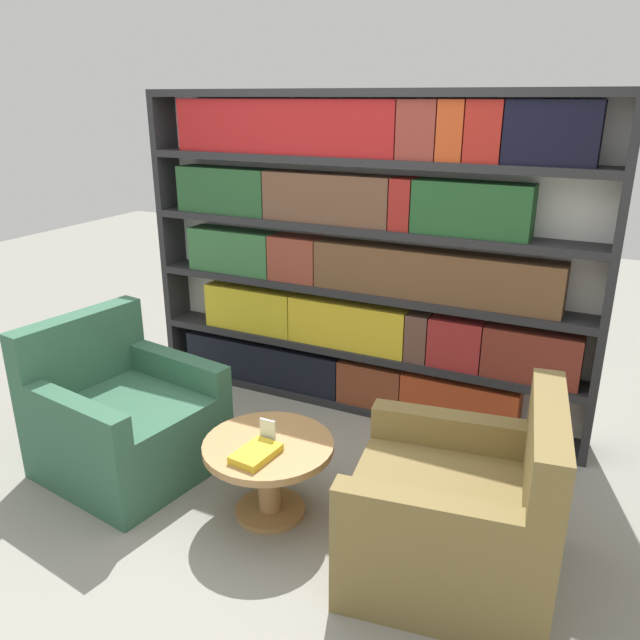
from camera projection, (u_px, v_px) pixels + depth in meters
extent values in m
plane|color=gray|center=(250.00, 515.00, 3.32)|extent=(14.00, 14.00, 0.00)
cube|color=silver|center=(366.00, 256.00, 4.27)|extent=(3.14, 0.05, 2.15)
cube|color=#262628|center=(174.00, 238.00, 4.81)|extent=(0.05, 0.30, 2.15)
cube|color=#262628|center=(611.00, 290.00, 3.52)|extent=(0.05, 0.30, 2.15)
cube|color=#262628|center=(356.00, 401.00, 4.52)|extent=(3.04, 0.30, 0.05)
cube|color=#262628|center=(357.00, 349.00, 4.38)|extent=(3.04, 0.30, 0.05)
cube|color=#262628|center=(358.00, 291.00, 4.24)|extent=(3.04, 0.30, 0.05)
cube|color=#262628|center=(359.00, 228.00, 4.09)|extent=(3.04, 0.30, 0.05)
cube|color=#262628|center=(361.00, 161.00, 3.94)|extent=(3.04, 0.30, 0.05)
cube|color=#262628|center=(362.00, 93.00, 3.81)|extent=(3.04, 0.30, 0.05)
cube|color=black|center=(264.00, 361.00, 4.75)|extent=(1.29, 0.20, 0.31)
cube|color=brown|center=(372.00, 383.00, 4.38)|extent=(0.46, 0.20, 0.31)
cube|color=#B5401E|center=(460.00, 401.00, 4.12)|extent=(0.77, 0.20, 0.31)
cube|color=gold|center=(252.00, 308.00, 4.65)|extent=(0.71, 0.20, 0.32)
cube|color=gold|center=(349.00, 324.00, 4.32)|extent=(0.85, 0.20, 0.32)
cube|color=brown|center=(419.00, 336.00, 4.11)|extent=(0.14, 0.20, 0.32)
cube|color=maroon|center=(457.00, 342.00, 4.00)|extent=(0.34, 0.20, 0.32)
cube|color=maroon|center=(532.00, 355.00, 3.81)|extent=(0.58, 0.20, 0.32)
cube|color=#34693A|center=(234.00, 250.00, 4.56)|extent=(0.67, 0.20, 0.31)
cube|color=brown|center=(296.00, 258.00, 4.35)|extent=(0.36, 0.20, 0.31)
cube|color=brown|center=(433.00, 275.00, 3.94)|extent=(1.59, 0.20, 0.31)
cube|color=#244F2B|center=(226.00, 190.00, 4.43)|extent=(0.71, 0.20, 0.32)
cube|color=brown|center=(328.00, 198.00, 4.10)|extent=(0.89, 0.20, 0.32)
cube|color=maroon|center=(404.00, 204.00, 3.88)|extent=(0.13, 0.20, 0.32)
cube|color=#204F26|center=(472.00, 209.00, 3.70)|extent=(0.70, 0.20, 0.32)
cube|color=#A61B1C|center=(285.00, 127.00, 4.08)|extent=(1.59, 0.20, 0.34)
cube|color=maroon|center=(420.00, 130.00, 3.70)|extent=(0.24, 0.20, 0.34)
cube|color=#BA401B|center=(454.00, 130.00, 3.61)|extent=(0.15, 0.20, 0.34)
cube|color=#A3211A|center=(486.00, 131.00, 3.53)|extent=(0.21, 0.20, 0.34)
cube|color=black|center=(553.00, 133.00, 3.38)|extent=(0.50, 0.20, 0.34)
cube|color=#336047|center=(129.00, 434.00, 3.67)|extent=(1.00, 0.96, 0.46)
cube|color=#336047|center=(80.00, 350.00, 3.71)|extent=(0.26, 0.86, 0.44)
cube|color=#336047|center=(76.00, 415.00, 3.24)|extent=(0.76, 0.23, 0.17)
cube|color=#336047|center=(179.00, 368.00, 3.80)|extent=(0.76, 0.23, 0.17)
cube|color=olive|center=(448.00, 528.00, 2.87)|extent=(1.00, 0.97, 0.46)
cube|color=olive|center=(545.00, 457.00, 2.61)|extent=(0.26, 0.86, 0.44)
cube|color=olive|center=(447.00, 429.00, 3.11)|extent=(0.76, 0.23, 0.17)
cube|color=olive|center=(424.00, 516.00, 2.46)|extent=(0.76, 0.23, 0.17)
cylinder|color=#AD7F4C|center=(269.00, 481.00, 3.28)|extent=(0.12, 0.12, 0.39)
cylinder|color=#AD7F4C|center=(270.00, 510.00, 3.34)|extent=(0.37, 0.37, 0.03)
cylinder|color=#AD7F4C|center=(268.00, 446.00, 3.21)|extent=(0.68, 0.68, 0.04)
cube|color=black|center=(268.00, 442.00, 3.20)|extent=(0.05, 0.06, 0.01)
cube|color=silver|center=(268.00, 431.00, 3.18)|extent=(0.09, 0.01, 0.13)
cube|color=gold|center=(256.00, 454.00, 3.07)|extent=(0.19, 0.26, 0.04)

